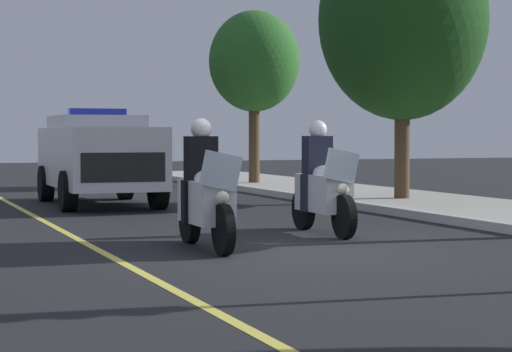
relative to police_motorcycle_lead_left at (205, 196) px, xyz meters
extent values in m
plane|color=black|center=(0.71, 1.11, -0.70)|extent=(80.00, 80.00, 0.00)
cube|color=#E0D14C|center=(0.71, -1.34, -0.70)|extent=(48.00, 0.12, 0.01)
cylinder|color=black|center=(0.76, -0.02, -0.38)|extent=(0.64, 0.13, 0.64)
cylinder|color=black|center=(-0.74, 0.02, -0.38)|extent=(0.64, 0.15, 0.64)
cube|color=white|center=(0.03, 0.00, -0.08)|extent=(1.21, 0.47, 0.56)
ellipsoid|color=white|center=(0.08, 0.00, 0.22)|extent=(0.57, 0.33, 0.24)
cube|color=silver|center=(0.66, -0.01, 0.35)|extent=(0.07, 0.56, 0.53)
sphere|color=#F9F4CC|center=(0.72, -0.02, 0.02)|extent=(0.17, 0.17, 0.17)
sphere|color=red|center=(0.53, -0.17, 0.28)|extent=(0.09, 0.09, 0.09)
sphere|color=#1933F2|center=(0.54, 0.15, 0.28)|extent=(0.09, 0.09, 0.09)
cube|color=black|center=(-0.20, 0.00, 0.48)|extent=(0.29, 0.41, 0.60)
cube|color=black|center=(-0.13, 0.20, -0.08)|extent=(0.18, 0.14, 0.56)
cube|color=black|center=(-0.14, -0.20, -0.08)|extent=(0.18, 0.14, 0.56)
sphere|color=white|center=(-0.18, 0.00, 0.88)|extent=(0.28, 0.28, 0.28)
cylinder|color=black|center=(-0.38, 2.22, -0.38)|extent=(0.64, 0.13, 0.64)
cylinder|color=black|center=(-1.88, 2.26, -0.38)|extent=(0.64, 0.15, 0.64)
cube|color=silver|center=(-1.11, 2.24, -0.08)|extent=(1.21, 0.47, 0.56)
ellipsoid|color=silver|center=(-1.06, 2.24, 0.22)|extent=(0.57, 0.33, 0.24)
cube|color=silver|center=(-0.48, 2.23, 0.35)|extent=(0.07, 0.56, 0.53)
sphere|color=#F9F4CC|center=(-0.42, 2.22, 0.02)|extent=(0.17, 0.17, 0.17)
sphere|color=red|center=(-0.62, 2.07, 0.28)|extent=(0.09, 0.09, 0.09)
sphere|color=#1933F2|center=(-0.61, 2.39, 0.28)|extent=(0.09, 0.09, 0.09)
cube|color=black|center=(-1.34, 2.24, 0.48)|extent=(0.29, 0.41, 0.60)
cube|color=black|center=(-1.28, 2.44, -0.08)|extent=(0.18, 0.14, 0.56)
cube|color=black|center=(-1.29, 2.04, -0.08)|extent=(0.18, 0.14, 0.56)
sphere|color=silver|center=(-1.32, 2.24, 0.88)|extent=(0.28, 0.28, 0.28)
cube|color=silver|center=(-8.25, 0.36, 0.32)|extent=(4.94, 2.01, 1.24)
cube|color=silver|center=(-8.55, 0.36, 1.02)|extent=(2.44, 1.80, 0.36)
cube|color=#2633D8|center=(-8.35, 0.36, 1.28)|extent=(0.31, 1.21, 0.14)
cube|color=black|center=(-5.85, 0.30, 0.18)|extent=(0.16, 1.62, 0.56)
cylinder|color=black|center=(-6.68, 1.22, -0.30)|extent=(0.81, 0.30, 0.80)
cylinder|color=black|center=(-6.72, -0.58, -0.30)|extent=(0.81, 0.30, 0.80)
cylinder|color=black|center=(-9.78, 1.29, -0.30)|extent=(0.81, 0.30, 0.80)
cylinder|color=black|center=(-9.82, -0.51, -0.30)|extent=(0.81, 0.30, 0.80)
cylinder|color=#4C3823|center=(-6.54, 6.73, 0.62)|extent=(0.34, 0.34, 2.43)
ellipsoid|color=#194216|center=(-6.54, 6.73, 3.31)|extent=(3.70, 3.70, 4.40)
cylinder|color=#4C3823|center=(-14.07, 6.17, 0.63)|extent=(0.32, 0.32, 2.47)
ellipsoid|color=#286023|center=(-14.07, 6.17, 2.92)|extent=(2.63, 2.63, 2.92)
camera|label=1|loc=(11.94, -3.97, 0.81)|focal=67.47mm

